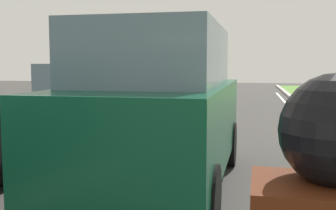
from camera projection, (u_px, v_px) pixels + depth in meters
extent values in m
plane|color=#383533|center=(172.00, 132.00, 10.60)|extent=(60.00, 60.00, 0.00)
cube|color=silver|center=(146.00, 131.00, 10.74)|extent=(0.12, 32.00, 0.01)
cube|color=silver|center=(316.00, 137.00, 9.88)|extent=(0.12, 32.00, 0.01)
cube|color=#0C472D|center=(160.00, 123.00, 5.72)|extent=(1.98, 4.54, 1.10)
cube|color=slate|center=(157.00, 56.00, 5.49)|extent=(1.75, 2.73, 0.80)
cylinder|color=black|center=(134.00, 140.00, 7.46)|extent=(0.23, 0.76, 0.76)
cylinder|color=black|center=(229.00, 144.00, 7.07)|extent=(0.23, 0.76, 0.76)
cylinder|color=black|center=(50.00, 190.00, 4.48)|extent=(0.23, 0.76, 0.76)
cylinder|color=black|center=(207.00, 201.00, 4.10)|extent=(0.23, 0.76, 0.76)
cylinder|color=black|center=(12.00, 165.00, 5.85)|extent=(0.23, 0.64, 0.64)
cube|color=#B7BABF|center=(83.00, 105.00, 10.71)|extent=(1.76, 3.75, 0.80)
cube|color=slate|center=(78.00, 77.00, 10.39)|extent=(1.54, 1.95, 0.68)
cylinder|color=black|center=(78.00, 114.00, 12.14)|extent=(0.24, 0.61, 0.60)
cylinder|color=black|center=(126.00, 115.00, 11.79)|extent=(0.24, 0.61, 0.60)
cylinder|color=black|center=(31.00, 126.00, 9.71)|extent=(0.24, 0.61, 0.60)
cylinder|color=black|center=(89.00, 128.00, 9.36)|extent=(0.24, 0.61, 0.60)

